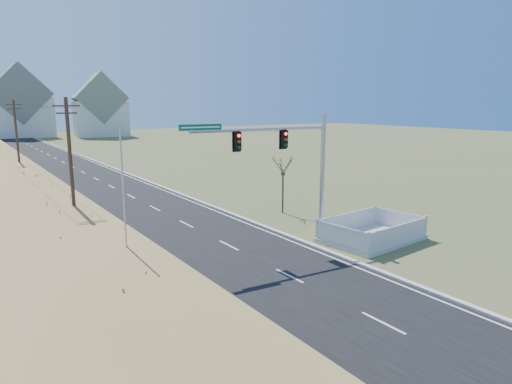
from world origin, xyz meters
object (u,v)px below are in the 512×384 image
Objects in this scene: traffic_signal_mast at (298,164)px; open_sign at (354,243)px; bare_tree at (283,164)px; flagpole at (125,216)px; fence_enclosure at (372,236)px.

open_sign is (1.53, -3.50, -4.51)m from traffic_signal_mast.
flagpole is at bearing -158.46° from bare_tree.
flagpole reaches higher than fence_enclosure.
traffic_signal_mast is 11.10m from flagpole.
traffic_signal_mast is 1.52× the size of fence_enclosure.
traffic_signal_mast is at bearing -119.62° from bare_tree.
traffic_signal_mast is 2.07× the size of bare_tree.
bare_tree is at bearing 64.65° from traffic_signal_mast.
fence_enclosure is 11.06× the size of open_sign.
open_sign is 0.08× the size of flagpole.
traffic_signal_mast is 7.12m from bare_tree.
traffic_signal_mast is 6.56m from fence_enclosure.
open_sign is at bearing -62.11° from traffic_signal_mast.
bare_tree is at bearing 72.79° from open_sign.
traffic_signal_mast is at bearing -2.33° from flagpole.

